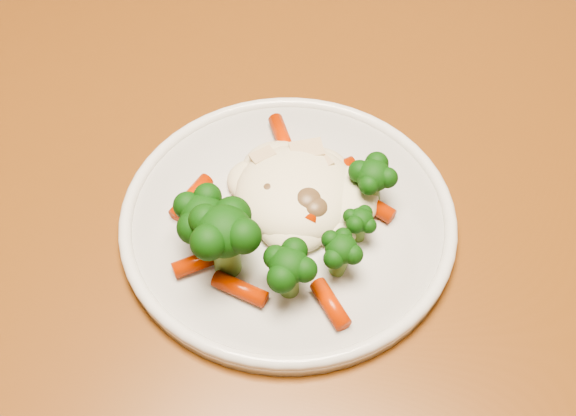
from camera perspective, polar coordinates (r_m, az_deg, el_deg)
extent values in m
cube|color=brown|center=(0.62, -3.23, 3.71)|extent=(1.34, 1.03, 0.04)
cube|color=brown|center=(1.30, -21.49, 7.67)|extent=(0.07, 0.07, 0.71)
cylinder|color=silver|center=(0.55, 0.00, -0.94)|extent=(0.25, 0.25, 0.01)
ellipsoid|color=#FBEFC8|center=(0.54, 0.71, 1.91)|extent=(0.11, 0.10, 0.04)
ellipsoid|color=black|center=(0.51, -6.64, -1.41)|extent=(0.05, 0.05, 0.05)
ellipsoid|color=black|center=(0.49, -4.95, -2.93)|extent=(0.06, 0.06, 0.06)
ellipsoid|color=black|center=(0.49, 0.08, -5.29)|extent=(0.04, 0.04, 0.04)
ellipsoid|color=black|center=(0.50, 4.17, -3.85)|extent=(0.04, 0.04, 0.03)
ellipsoid|color=black|center=(0.52, 5.68, -1.44)|extent=(0.03, 0.03, 0.03)
ellipsoid|color=black|center=(0.54, 6.65, 1.83)|extent=(0.04, 0.04, 0.04)
cylinder|color=#C93304|center=(0.58, -0.33, 5.29)|extent=(0.04, 0.05, 0.01)
cylinder|color=#C93304|center=(0.56, 3.21, 2.75)|extent=(0.04, 0.04, 0.01)
cylinder|color=#C93304|center=(0.55, 6.28, 0.47)|extent=(0.05, 0.02, 0.01)
cylinder|color=#C93304|center=(0.55, -7.65, 0.85)|extent=(0.02, 0.04, 0.01)
cylinder|color=#C93304|center=(0.51, -6.94, -4.19)|extent=(0.03, 0.04, 0.01)
cylinder|color=#C93304|center=(0.50, -3.81, -6.40)|extent=(0.04, 0.01, 0.01)
cylinder|color=#C93304|center=(0.49, 3.37, -7.58)|extent=(0.04, 0.03, 0.01)
cylinder|color=#C93304|center=(0.53, 2.64, 0.82)|extent=(0.02, 0.05, 0.01)
ellipsoid|color=brown|center=(0.53, 1.53, 0.56)|extent=(0.03, 0.03, 0.02)
ellipsoid|color=brown|center=(0.52, 2.11, 0.01)|extent=(0.02, 0.02, 0.01)
ellipsoid|color=brown|center=(0.53, -1.36, 1.35)|extent=(0.02, 0.02, 0.01)
cube|color=beige|center=(0.56, 1.50, 4.31)|extent=(0.03, 0.03, 0.01)
cube|color=beige|center=(0.55, 2.63, 3.42)|extent=(0.02, 0.02, 0.01)
cube|color=beige|center=(0.56, -1.94, 3.92)|extent=(0.02, 0.02, 0.01)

